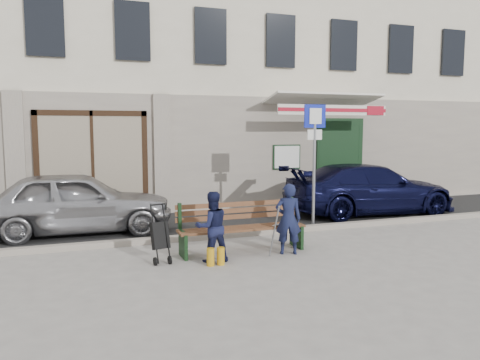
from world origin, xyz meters
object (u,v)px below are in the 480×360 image
parking_sign (314,145)px  bench (240,228)px  car_silver (76,202)px  car_navy (369,189)px  stroller (160,237)px  man (288,219)px  woman (212,227)px

parking_sign → bench: bearing=-145.4°
bench → car_silver: bearing=137.2°
car_navy → stroller: size_ratio=4.67×
car_silver → stroller: 3.11m
bench → man: 0.92m
man → woman: size_ratio=1.06×
car_navy → woman: (-5.25, -2.95, -0.06)m
car_silver → parking_sign: 5.45m
car_navy → man: (-3.80, -2.94, -0.02)m
woman → parking_sign: bearing=-150.4°
car_silver → stroller: car_silver is taller
bench → stroller: stroller is taller
car_silver → bench: size_ratio=1.70×
bench → parking_sign: bearing=32.4°
car_navy → bench: 5.25m
man → stroller: man is taller
car_silver → woman: bearing=-142.5°
bench → woman: bearing=-147.2°
car_navy → woman: car_navy is taller
car_silver → bench: 3.88m
car_silver → car_navy: (7.44, -0.10, -0.02)m
car_navy → woman: bearing=121.9°
woman → bench: bearing=-150.2°
car_silver → man: car_silver is taller
car_silver → parking_sign: (5.19, -1.14, 1.22)m
bench → man: bearing=-27.5°
car_navy → stroller: 6.67m
parking_sign → man: parking_sign is taller
car_silver → stroller: bearing=-152.6°
parking_sign → car_navy: bearing=26.9°
car_silver → man: size_ratio=3.14×
woman → car_navy: bearing=-153.6°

